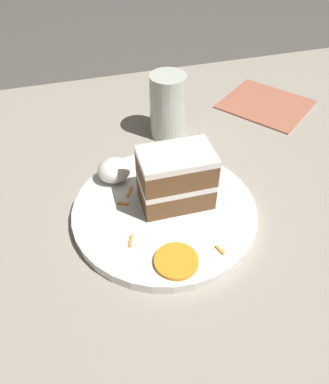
% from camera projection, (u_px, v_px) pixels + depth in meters
% --- Properties ---
extents(ground_plane, '(6.00, 6.00, 0.00)m').
position_uv_depth(ground_plane, '(197.00, 228.00, 0.64)').
color(ground_plane, '#4C4742').
rests_on(ground_plane, ground).
extents(dining_table, '(1.22, 1.06, 0.03)m').
position_uv_depth(dining_table, '(197.00, 222.00, 0.62)').
color(dining_table, gray).
rests_on(dining_table, ground).
extents(plate, '(0.30, 0.30, 0.02)m').
position_uv_depth(plate, '(164.00, 211.00, 0.61)').
color(plate, white).
rests_on(plate, dining_table).
extents(cake_slice, '(0.11, 0.07, 0.10)m').
position_uv_depth(cake_slice, '(176.00, 178.00, 0.58)').
color(cake_slice, brown).
rests_on(cake_slice, plate).
extents(cream_dollop, '(0.06, 0.05, 0.04)m').
position_uv_depth(cream_dollop, '(114.00, 170.00, 0.64)').
color(cream_dollop, white).
rests_on(cream_dollop, plate).
extents(orange_garnish, '(0.06, 0.06, 0.01)m').
position_uv_depth(orange_garnish, '(176.00, 261.00, 0.52)').
color(orange_garnish, orange).
rests_on(orange_garnish, plate).
extents(carrot_shreds_scatter, '(0.14, 0.20, 0.00)m').
position_uv_depth(carrot_shreds_scatter, '(155.00, 208.00, 0.60)').
color(carrot_shreds_scatter, orange).
rests_on(carrot_shreds_scatter, plate).
extents(drinking_glass, '(0.07, 0.07, 0.13)m').
position_uv_depth(drinking_glass, '(168.00, 110.00, 0.74)').
color(drinking_glass, beige).
rests_on(drinking_glass, dining_table).
extents(menu_card, '(0.24, 0.24, 0.00)m').
position_uv_depth(menu_card, '(266.00, 104.00, 0.86)').
color(menu_card, '#B2664C').
rests_on(menu_card, dining_table).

